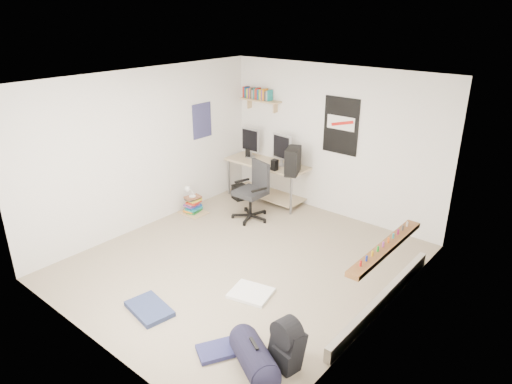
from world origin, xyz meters
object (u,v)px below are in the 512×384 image
Objects in this scene: office_chair at (250,191)px; backpack at (287,348)px; desk at (268,180)px; book_stack at (193,205)px; duffel_bag at (254,358)px.

office_chair is 2.29× the size of backpack.
office_chair is 3.43m from backpack.
desk is at bearing 124.66° from office_chair.
book_stack is (-3.39, 1.88, -0.05)m from backpack.
duffel_bag is (2.58, -3.47, -0.22)m from desk.
duffel_bag is at bearing -114.58° from backpack.
book_stack is at bearing 162.88° from backpack.
desk is 4.25m from backpack.
desk is 1.59× the size of office_chair.
backpack is (2.48, -2.35, -0.29)m from office_chair.
duffel_bag reaches higher than book_stack.
backpack is 0.72× the size of duffel_bag.
book_stack is at bearing 173.82° from duffel_bag.
office_chair is at bearing -93.23° from desk.
book_stack is (-3.19, 2.15, 0.01)m from duffel_bag.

